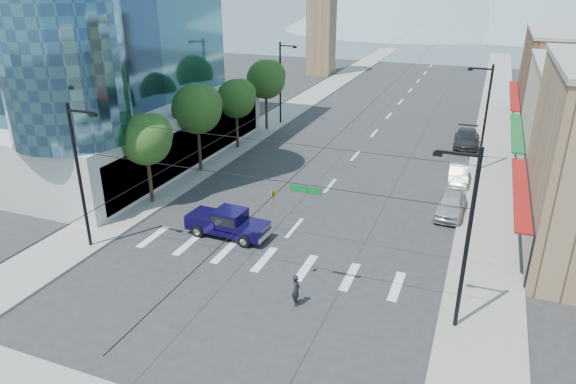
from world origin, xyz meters
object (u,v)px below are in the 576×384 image
object	(u,v)px
pickup_truck	(227,222)
parked_car_far	(467,139)
pedestrian	(296,290)
parked_car_mid	(458,174)
parked_car_near	(451,204)

from	to	relation	value
pickup_truck	parked_car_far	size ratio (longest dim) A/B	0.96
pedestrian	parked_car_far	xyz separation A→B (m)	(6.28, 30.41, -0.03)
pickup_truck	parked_car_mid	distance (m)	19.92
parked_car_mid	parked_car_far	xyz separation A→B (m)	(0.00, 9.91, 0.13)
pickup_truck	pedestrian	size ratio (longest dim) A/B	3.21
parked_car_mid	parked_car_far	world-z (taller)	parked_car_far
pedestrian	pickup_truck	bearing A→B (deg)	29.58
parked_car_mid	pickup_truck	bearing A→B (deg)	-134.47
parked_car_near	parked_car_far	xyz separation A→B (m)	(0.00, 16.46, 0.03)
pickup_truck	pedestrian	xyz separation A→B (m)	(6.75, -5.43, -0.10)
pickup_truck	parked_car_far	world-z (taller)	pickup_truck
pickup_truck	parked_car_mid	size ratio (longest dim) A/B	1.29
pedestrian	parked_car_mid	distance (m)	21.44
pickup_truck	parked_car_near	xyz separation A→B (m)	(13.03, 8.52, -0.16)
pedestrian	parked_car_near	bearing A→B (deg)	-45.84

